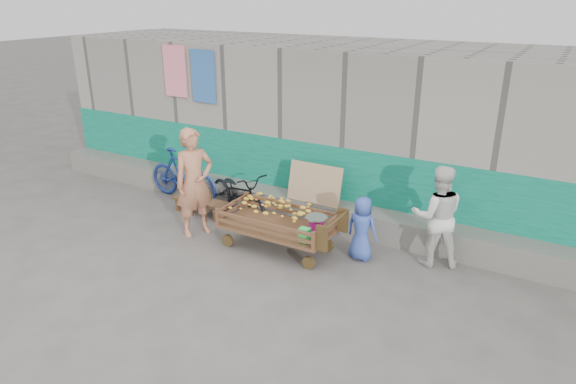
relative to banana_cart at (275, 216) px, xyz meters
The scene contains 9 objects.
ground 1.28m from the banana_cart, 97.54° to the right, with size 80.00×80.00×0.00m, color #524F4A.
building_wall 3.05m from the banana_cart, 92.97° to the left, with size 12.00×3.50×3.00m.
banana_cart is the anchor object (origin of this frame).
bench 2.06m from the banana_cart, 165.47° to the left, with size 1.11×0.33×0.28m.
vendor_man 1.51m from the banana_cart, behind, with size 0.68×0.45×1.87m, color #B97553.
woman 2.49m from the banana_cart, 18.26° to the left, with size 0.77×0.60×1.58m, color silver.
child 1.39m from the banana_cart, 15.52° to the left, with size 0.50×0.33×1.03m, color #3854B4.
bicycle_dark 1.41m from the banana_cart, 149.61° to the left, with size 0.61×1.75×0.92m, color black.
bicycle_blue 2.85m from the banana_cart, 161.29° to the left, with size 0.48×1.70×1.02m, color navy.
Camera 1 is at (4.05, -5.26, 3.90)m, focal length 32.00 mm.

